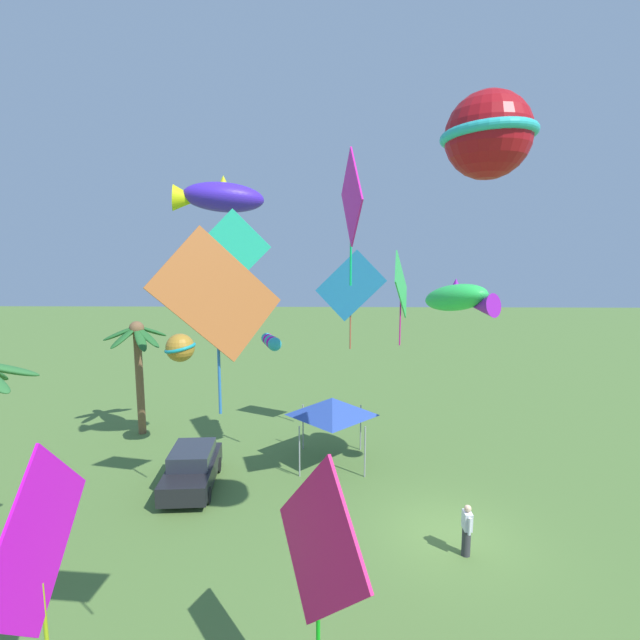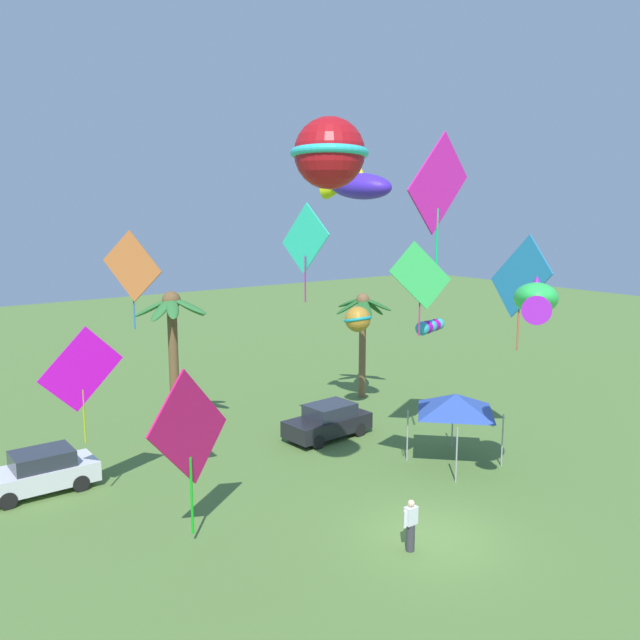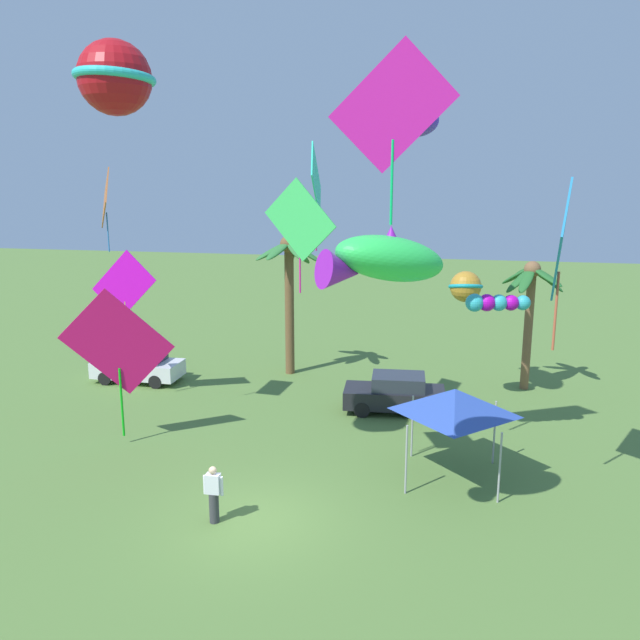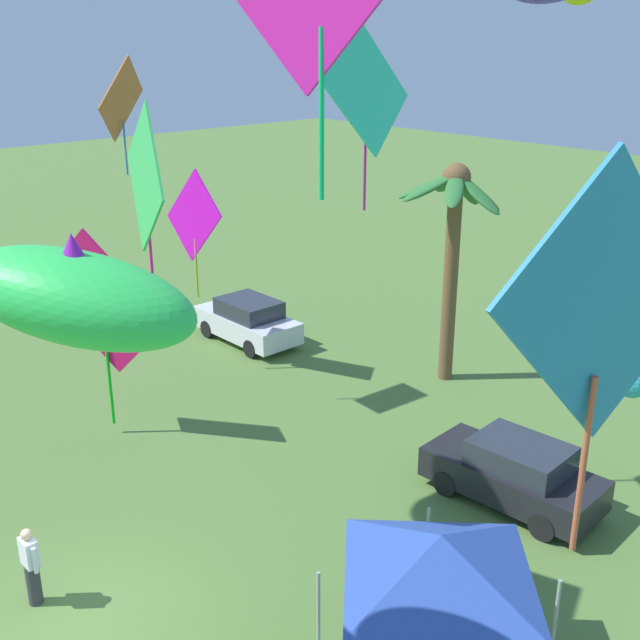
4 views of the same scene
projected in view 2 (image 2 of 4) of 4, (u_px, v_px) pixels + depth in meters
The scene contains 19 objects.
ground_plane at pixel (429, 537), 20.51m from camera, with size 120.00×120.00×0.00m, color #567A38.
palm_tree_0 at pixel (363, 320), 34.95m from camera, with size 2.65×2.90×5.60m.
palm_tree_1 at pixel (172, 330), 28.76m from camera, with size 3.05×3.12×6.48m.
parked_car_0 at pixel (40, 472), 23.64m from camera, with size 3.91×1.77×1.51m.
parked_car_1 at pixel (328, 421), 29.27m from camera, with size 4.02×1.99×1.51m.
spectator_0 at pixel (411, 525), 19.57m from camera, with size 0.55×0.26×1.59m.
festival_tent at pixel (456, 403), 26.02m from camera, with size 2.86×2.86×2.85m.
kite_ball_0 at pixel (329, 153), 16.95m from camera, with size 2.83×2.83×1.82m.
kite_diamond_1 at pixel (132, 267), 19.49m from camera, with size 1.09×1.83×2.91m.
kite_tube_2 at pixel (430, 326), 28.42m from camera, with size 2.11×1.09×0.59m.
kite_ball_3 at pixel (358, 319), 30.87m from camera, with size 1.48×1.48×1.20m.
kite_diamond_4 at pixel (438, 185), 22.98m from camera, with size 3.47×0.63×4.89m.
kite_diamond_5 at pixel (420, 277), 20.98m from camera, with size 2.08×0.69×3.02m.
kite_diamond_6 at pixel (520, 278), 26.00m from camera, with size 0.57×3.26×4.59m.
kite_diamond_7 at pixel (305, 240), 24.64m from camera, with size 0.31×2.64×3.69m.
kite_diamond_8 at pixel (189, 430), 19.64m from camera, with size 3.34×1.76×5.19m.
kite_diamond_9 at pixel (81, 371), 21.52m from camera, with size 2.78×0.08×3.87m.
kite_fish_10 at pixel (357, 186), 26.91m from camera, with size 2.10×3.46×1.38m.
kite_fish_11 at pixel (536, 300), 20.53m from camera, with size 3.14×2.76×1.43m.
Camera 2 is at (-13.99, -13.43, 10.03)m, focal length 37.44 mm.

